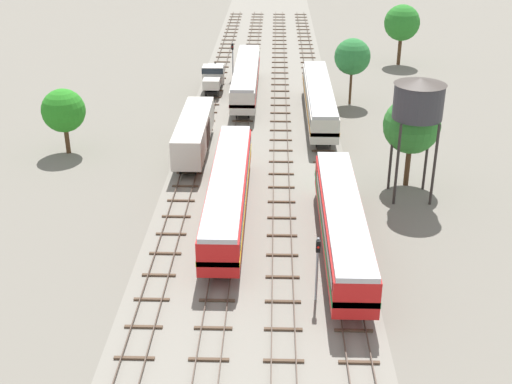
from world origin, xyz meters
The scene contains 19 objects.
ground_plane centered at (0.00, 56.00, 0.00)m, with size 480.00×480.00×0.00m, color slate.
ballast_bed centered at (0.00, 56.00, 0.00)m, with size 17.10×176.00×0.01m, color gray.
track_far_left centered at (-6.55, 57.00, 0.14)m, with size 2.40×126.00×0.29m.
track_left centered at (-2.18, 57.00, 0.14)m, with size 2.40×126.00×0.29m.
track_centre_left centered at (2.18, 57.00, 0.14)m, with size 2.40×126.00×0.29m.
track_centre centered at (6.55, 57.00, 0.14)m, with size 2.40×126.00×0.29m.
diesel_railcar_centre_nearest centered at (6.55, 23.14, 2.60)m, with size 2.96×20.50×3.80m.
passenger_coach_left_near centered at (-2.18, 28.58, 2.61)m, with size 2.96×22.00×3.80m.
freight_boxcar_far_left_mid centered at (-6.54, 42.41, 2.45)m, with size 2.87×14.00×3.60m.
passenger_coach_centre_midfar centered at (6.55, 53.48, 2.61)m, with size 2.96×22.00×3.80m.
passenger_coach_left_far centered at (-2.18, 62.34, 2.61)m, with size 2.96×22.00×3.80m.
shunter_loco_far_left_farther centered at (-6.55, 64.87, 2.01)m, with size 2.74×8.46×3.10m.
water_tower centered at (13.38, 33.12, 8.83)m, with size 4.36×4.36×10.67m.
signal_post_nearest centered at (4.37, 16.82, 3.02)m, with size 0.28×0.47×4.70m.
signal_post_near centered at (-4.37, 70.46, 3.20)m, with size 0.28×0.47×5.01m.
lineside_tree_0 centered at (13.56, 35.56, 5.72)m, with size 5.06×5.06×8.28m.
lineside_tree_1 centered at (-19.48, 42.42, 4.49)m, with size 4.34×4.34×6.68m.
lineside_tree_2 centered at (19.95, 78.99, 6.16)m, with size 5.20×5.20×8.79m.
lineside_tree_3 centered at (10.78, 59.56, 5.90)m, with size 4.36×4.36×8.09m.
Camera 1 is at (1.47, -20.45, 25.55)m, focal length 46.97 mm.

